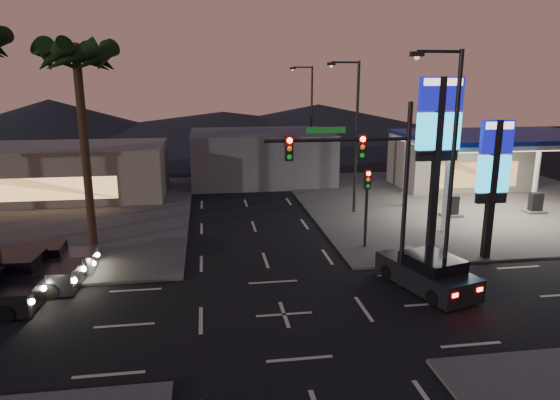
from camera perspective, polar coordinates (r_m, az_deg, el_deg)
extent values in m
plane|color=black|center=(19.84, 0.48, -12.95)|extent=(140.00, 140.00, 0.00)
cube|color=#47443F|center=(39.43, 20.18, -0.11)|extent=(24.00, 24.00, 0.12)
cube|color=#47443F|center=(37.08, -29.13, -1.86)|extent=(24.00, 24.00, 0.12)
cylinder|color=silver|center=(30.57, 18.50, 0.90)|extent=(0.36, 0.36, 5.00)
cylinder|color=silver|center=(35.90, 14.22, 3.01)|extent=(0.36, 0.36, 5.00)
cylinder|color=silver|center=(40.80, 27.31, 3.14)|extent=(0.36, 0.36, 5.00)
cube|color=silver|center=(35.19, 23.96, 6.50)|extent=(12.00, 8.00, 0.50)
cube|color=white|center=(35.22, 23.91, 6.01)|extent=(11.60, 7.60, 0.06)
cube|color=navy|center=(35.17, 23.98, 6.74)|extent=(12.20, 8.20, 0.25)
cube|color=black|center=(34.44, 19.03, -0.67)|extent=(0.80, 0.50, 1.40)
cube|color=black|center=(37.58, 27.18, -0.29)|extent=(0.80, 0.50, 1.40)
cube|color=#726B5B|center=(44.31, 19.60, 3.95)|extent=(10.00, 6.00, 4.00)
cube|color=black|center=(26.01, 17.36, 3.34)|extent=(0.35, 0.35, 9.00)
cube|color=#0C0E88|center=(25.65, 17.96, 11.49)|extent=(2.20, 0.30, 1.60)
cube|color=white|center=(25.64, 18.05, 12.71)|extent=(1.98, 0.32, 0.35)
cube|color=#19B2F2|center=(25.76, 17.66, 7.49)|extent=(2.20, 0.30, 1.80)
cube|color=black|center=(25.90, 17.47, 4.86)|extent=(2.09, 0.28, 0.50)
cube|color=black|center=(26.54, 23.00, 0.85)|extent=(0.35, 0.35, 7.00)
cube|color=#0C0E88|center=(26.12, 23.56, 6.64)|extent=(1.60, 0.30, 1.60)
cube|color=white|center=(26.07, 23.67, 7.83)|extent=(1.44, 0.32, 0.35)
cube|color=#19B2F2|center=(26.37, 23.19, 2.76)|extent=(1.60, 0.30, 1.80)
cube|color=black|center=(26.60, 22.94, 0.22)|extent=(1.52, 0.28, 0.50)
cylinder|color=black|center=(21.76, 14.10, 0.27)|extent=(0.20, 0.20, 8.00)
cylinder|color=black|center=(20.36, 6.64, 6.84)|extent=(6.00, 0.14, 0.14)
cube|color=#0C3F14|center=(20.19, 5.29, 7.96)|extent=(1.60, 0.05, 0.25)
cube|color=black|center=(20.68, 9.31, 6.02)|extent=(0.32, 0.25, 1.00)
sphere|color=#FF0C07|center=(20.50, 9.47, 6.88)|extent=(0.22, 0.22, 0.22)
sphere|color=orange|center=(20.54, 9.43, 5.96)|extent=(0.20, 0.20, 0.20)
sphere|color=#0CB226|center=(20.59, 9.40, 5.05)|extent=(0.20, 0.20, 0.20)
cube|color=black|center=(19.97, 1.04, 5.93)|extent=(0.32, 0.25, 1.00)
sphere|color=#FF0C07|center=(19.78, 1.11, 6.82)|extent=(0.22, 0.22, 0.22)
sphere|color=orange|center=(19.83, 1.11, 5.87)|extent=(0.20, 0.20, 0.20)
sphere|color=#0CB226|center=(19.87, 1.11, 4.93)|extent=(0.20, 0.20, 0.20)
cylinder|color=black|center=(26.78, 9.80, -1.43)|extent=(0.16, 0.16, 4.00)
cube|color=black|center=(26.38, 9.96, 2.34)|extent=(0.32, 0.25, 1.00)
sphere|color=#FF0C07|center=(26.18, 10.09, 2.99)|extent=(0.22, 0.22, 0.22)
sphere|color=orange|center=(26.24, 10.06, 2.28)|extent=(0.20, 0.20, 0.20)
sphere|color=#0CB226|center=(26.30, 10.03, 1.57)|extent=(0.20, 0.20, 0.20)
cylinder|color=black|center=(21.31, 19.01, 2.40)|extent=(0.18, 0.18, 10.00)
cylinder|color=black|center=(20.57, 17.80, 15.86)|extent=(1.80, 0.12, 0.12)
cube|color=black|center=(20.19, 15.39, 15.79)|extent=(0.50, 0.25, 0.18)
sphere|color=#FFCC8C|center=(20.18, 15.37, 15.45)|extent=(0.20, 0.20, 0.20)
cylinder|color=black|center=(33.23, 8.71, 6.80)|extent=(0.18, 0.18, 10.00)
cylinder|color=black|center=(32.76, 7.47, 15.34)|extent=(1.80, 0.12, 0.12)
cube|color=black|center=(32.52, 5.89, 15.22)|extent=(0.50, 0.25, 0.18)
sphere|color=#FFCC8C|center=(32.52, 5.88, 15.01)|extent=(0.20, 0.20, 0.20)
cylinder|color=black|center=(46.72, 3.62, 8.88)|extent=(0.18, 0.18, 10.00)
cylinder|color=black|center=(46.39, 2.59, 14.92)|extent=(1.80, 0.12, 0.12)
cube|color=black|center=(46.22, 1.45, 14.81)|extent=(0.50, 0.25, 0.18)
sphere|color=#FFCC8C|center=(46.22, 1.45, 14.66)|extent=(0.20, 0.20, 0.20)
cylinder|color=black|center=(27.97, -21.36, 4.95)|extent=(0.44, 0.44, 10.20)
sphere|color=black|center=(27.74, -22.31, 15.41)|extent=(0.90, 0.90, 0.90)
cone|color=black|center=(27.47, -19.53, 15.03)|extent=(0.90, 2.74, 1.91)
cone|color=black|center=(28.44, -19.96, 14.93)|extent=(2.57, 2.57, 1.91)
cone|color=black|center=(29.00, -21.65, 14.75)|extent=(2.74, 0.90, 1.91)
cone|color=black|center=(28.84, -23.65, 14.58)|extent=(2.57, 2.57, 1.91)
cone|color=black|center=(28.05, -24.91, 14.52)|extent=(0.90, 2.74, 1.91)
cone|color=black|center=(27.06, -24.66, 14.62)|extent=(2.57, 2.57, 1.91)
cone|color=black|center=(26.47, -22.91, 14.83)|extent=(2.74, 0.90, 1.91)
cone|color=black|center=(26.64, -20.73, 15.00)|extent=(2.57, 2.57, 1.91)
cube|color=#726B5B|center=(41.64, -24.07, 2.97)|extent=(16.00, 8.00, 4.00)
cube|color=#4C4C51|center=(44.29, -2.25, 4.99)|extent=(12.00, 9.00, 4.40)
cone|color=black|center=(80.84, -24.76, 8.28)|extent=(40.00, 40.00, 6.00)
cone|color=black|center=(79.79, 4.41, 9.06)|extent=(50.00, 50.00, 5.00)
cone|color=black|center=(77.87, -6.55, 8.53)|extent=(60.00, 60.00, 4.00)
cylinder|color=black|center=(23.25, -27.11, -9.50)|extent=(0.68, 0.28, 0.67)
cylinder|color=black|center=(21.75, -28.80, -11.29)|extent=(0.68, 0.28, 0.67)
sphere|color=#FFF2BF|center=(22.62, -25.44, -9.09)|extent=(0.23, 0.23, 0.23)
sphere|color=#FFF2BF|center=(21.54, -26.54, -10.36)|extent=(0.23, 0.23, 0.23)
cube|color=slate|center=(25.78, -25.01, -6.58)|extent=(4.32, 1.96, 0.87)
cube|color=black|center=(25.68, -25.77, -5.37)|extent=(2.19, 1.73, 0.63)
cylinder|color=black|center=(26.31, -21.68, -6.37)|extent=(0.63, 0.26, 0.62)
cylinder|color=black|center=(24.80, -22.35, -7.65)|extent=(0.63, 0.26, 0.62)
cylinder|color=black|center=(26.97, -27.36, -6.47)|extent=(0.63, 0.26, 0.62)
cylinder|color=black|center=(25.49, -28.37, -7.72)|extent=(0.63, 0.26, 0.62)
sphere|color=#FFF2BF|center=(25.85, -20.14, -5.90)|extent=(0.21, 0.21, 0.21)
sphere|color=#FFF2BF|center=(24.77, -20.54, -6.79)|extent=(0.21, 0.21, 0.21)
cube|color=#FF140A|center=(26.87, -29.17, -5.93)|extent=(0.09, 0.24, 0.14)
cube|color=black|center=(24.27, -27.51, -7.91)|extent=(4.96, 2.34, 0.99)
cube|color=black|center=(24.18, -28.40, -6.43)|extent=(2.53, 2.02, 0.71)
cylinder|color=black|center=(24.63, -23.29, -7.78)|extent=(0.72, 0.31, 0.70)
cylinder|color=black|center=(22.99, -24.72, -9.45)|extent=(0.72, 0.31, 0.70)
sphere|color=#FFF2BF|center=(24.00, -21.56, -7.33)|extent=(0.24, 0.24, 0.24)
sphere|color=#FFF2BF|center=(22.83, -22.48, -8.50)|extent=(0.24, 0.24, 0.24)
cube|color=black|center=(22.80, 16.36, -8.26)|extent=(3.24, 5.09, 0.97)
cube|color=black|center=(22.36, 17.01, -6.98)|extent=(2.42, 2.78, 0.70)
cylinder|color=black|center=(23.41, 12.19, -8.06)|extent=(0.44, 0.73, 0.69)
cylinder|color=black|center=(24.50, 15.62, -7.27)|extent=(0.44, 0.73, 0.69)
cylinder|color=black|center=(21.31, 17.12, -10.62)|extent=(0.44, 0.73, 0.69)
cylinder|color=black|center=(22.50, 20.63, -9.58)|extent=(0.44, 0.73, 0.69)
cube|color=#FF140A|center=(20.76, 19.36, -10.23)|extent=(0.28, 0.16, 0.15)
cube|color=#FF140A|center=(21.63, 21.84, -9.47)|extent=(0.28, 0.16, 0.15)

